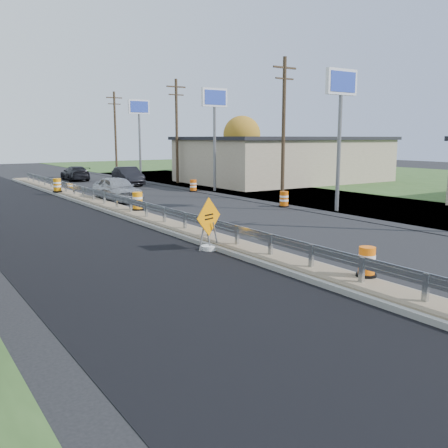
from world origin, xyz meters
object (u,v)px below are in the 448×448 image
caution_sign (209,237)px  barrel_shoulder_mid (193,186)px  car_dark_far (75,173)px  barrel_median_mid (138,201)px  car_dark_mid (128,176)px  car_silver (117,189)px  barrel_shoulder_far (119,178)px  barrel_median_far (57,186)px  barrel_median_near (367,262)px  barrel_shoulder_near (284,199)px

caution_sign → barrel_shoulder_mid: size_ratio=2.15×
caution_sign → car_dark_far: 34.04m
barrel_median_mid → car_dark_mid: size_ratio=0.20×
car_silver → barrel_shoulder_far: bearing=65.5°
car_dark_mid → barrel_median_far: bearing=-142.2°
barrel_median_near → barrel_shoulder_near: (8.65, 13.81, -0.19)m
car_silver → car_dark_mid: car_silver is taller
caution_sign → car_dark_far: size_ratio=0.41×
barrel_shoulder_near → barrel_shoulder_mid: bearing=91.0°
barrel_shoulder_near → barrel_shoulder_far: barrel_shoulder_near is taller
car_silver → car_dark_far: car_silver is taller
barrel_median_mid → barrel_shoulder_far: bearing=71.0°
barrel_shoulder_mid → barrel_shoulder_far: bearing=98.6°
caution_sign → car_silver: caution_sign is taller
barrel_median_near → car_dark_far: 40.06m
caution_sign → barrel_median_near: (1.45, -6.26, 0.14)m
barrel_shoulder_mid → car_dark_far: size_ratio=0.19×
barrel_median_mid → barrel_median_far: (-1.10, 11.89, 0.00)m
barrel_shoulder_mid → barrel_median_far: bearing=160.5°
barrel_shoulder_mid → barrel_median_mid: bearing=-134.9°
barrel_shoulder_near → car_dark_mid: (-2.29, 18.63, 0.35)m
barrel_shoulder_far → barrel_median_far: bearing=-135.4°
barrel_median_near → barrel_shoulder_mid: barrel_median_near is taller
barrel_median_near → barrel_shoulder_far: bearing=79.2°
barrel_shoulder_far → barrel_median_mid: bearing=-109.0°
barrel_shoulder_mid → car_silver: size_ratio=0.19×
barrel_median_far → barrel_shoulder_mid: bearing=-19.5°
car_dark_mid → caution_sign: bearing=-100.1°
barrel_median_mid → barrel_shoulder_mid: 12.00m
barrel_median_far → barrel_shoulder_near: (9.75, -14.10, -0.25)m
barrel_median_near → barrel_shoulder_near: bearing=57.9°
barrel_shoulder_near → car_silver: bearing=131.7°
barrel_shoulder_far → barrel_shoulder_mid: bearing=-81.4°
barrel_median_far → car_dark_far: (5.02, 11.96, 0.00)m
barrel_median_mid → barrel_shoulder_mid: size_ratio=1.07×
barrel_median_near → car_dark_far: size_ratio=0.18×
caution_sign → barrel_median_far: size_ratio=1.99×
barrel_median_near → car_silver: (1.25, 22.12, 0.18)m
car_silver → caution_sign: bearing=-101.9°
car_silver → barrel_median_far: bearing=109.8°
caution_sign → car_dark_mid: bearing=51.0°
barrel_median_near → barrel_median_far: (-1.10, 27.91, 0.06)m
barrel_median_mid → car_dark_far: (3.92, 23.85, 0.00)m
barrel_shoulder_near → barrel_shoulder_mid: 10.71m
car_dark_far → barrel_shoulder_near: bearing=103.0°
barrel_shoulder_near → car_dark_far: car_dark_far is taller
barrel_median_mid → barrel_shoulder_mid: barrel_median_mid is taller
barrel_median_mid → barrel_shoulder_far: 20.80m
barrel_median_mid → barrel_shoulder_mid: bearing=45.1°
caution_sign → barrel_shoulder_near: bearing=14.4°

